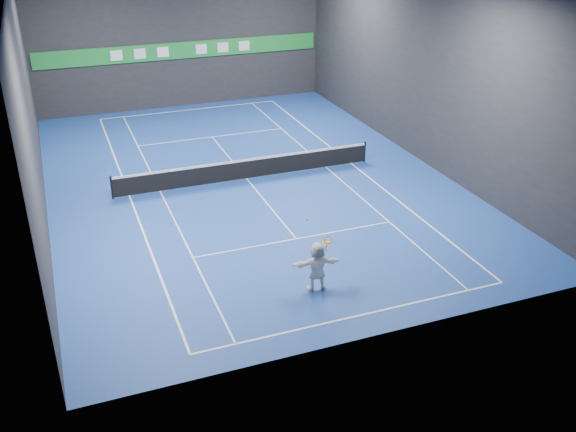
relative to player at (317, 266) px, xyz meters
name	(u,v)px	position (x,y,z in m)	size (l,w,h in m)	color
ground	(247,179)	(0.67, 9.97, -0.88)	(26.00, 26.00, 0.00)	navy
wall_back	(181,34)	(0.67, 22.97, 3.62)	(18.00, 0.10, 9.00)	#232326
wall_front	(386,201)	(0.67, -3.03, 3.62)	(18.00, 0.10, 9.00)	#232326
wall_left	(28,106)	(-8.33, 9.97, 3.62)	(0.10, 26.00, 9.00)	#232326
wall_right	(420,68)	(9.67, 9.97, 3.62)	(0.10, 26.00, 9.00)	#232326
baseline_near	(360,315)	(0.67, -1.92, -0.88)	(10.98, 0.08, 0.01)	white
baseline_far	(190,110)	(0.67, 21.86, -0.88)	(10.98, 0.08, 0.01)	white
sideline_doubles_left	(130,196)	(-4.82, 9.97, -0.88)	(0.08, 23.78, 0.01)	white
sideline_doubles_right	(351,164)	(6.16, 9.97, -0.88)	(0.08, 23.78, 0.01)	white
sideline_singles_left	(160,191)	(-3.44, 9.97, -0.88)	(0.06, 23.78, 0.01)	white
sideline_singles_right	(326,167)	(4.78, 9.97, -0.88)	(0.06, 23.78, 0.01)	white
service_line_near	(296,239)	(0.67, 3.57, -0.88)	(8.23, 0.06, 0.01)	white
service_line_far	(212,137)	(0.67, 16.37, -0.88)	(8.23, 0.06, 0.01)	white
center_service_line	(247,179)	(0.67, 9.97, -0.88)	(0.06, 12.80, 0.01)	white
player	(317,266)	(0.00, 0.00, 0.00)	(1.64, 0.52, 1.77)	white
tennis_ball	(307,220)	(-0.39, -0.03, 1.84)	(0.07, 0.07, 0.07)	#B1D122
tennis_net	(246,168)	(0.67, 9.97, -0.34)	(12.50, 0.10, 1.07)	black
sponsor_banner	(182,50)	(0.67, 22.90, 2.62)	(17.64, 0.11, 1.00)	#1F8E33
tennis_racket	(327,242)	(0.37, 0.05, 0.84)	(0.46, 0.38, 0.61)	#AC1E12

